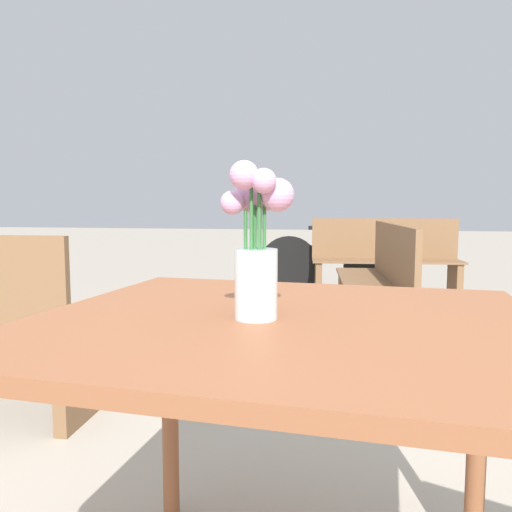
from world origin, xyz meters
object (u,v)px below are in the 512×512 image
Objects in this scene: bench_middle at (379,281)px; table_front at (284,362)px; flower_vase at (258,242)px; bench_far at (385,259)px; bicycle at (331,265)px.

table_front is at bearing -97.31° from bench_middle.
table_front is at bearing 29.77° from flower_vase.
bench_middle is (0.32, 2.50, -0.19)m from table_front.
bench_far is at bearing 83.57° from table_front.
flower_vase is at bearing -97.06° from bench_far.
bench_middle reaches higher than bicycle.
flower_vase is at bearing -98.31° from bench_middle.
flower_vase is at bearing -89.62° from bicycle.
bench_middle is 1.92m from bicycle.
bench_middle is at bearing -95.01° from bench_far.
bench_far is (0.46, 4.06, -0.20)m from table_front.
bench_far is at bearing 84.99° from bench_middle.
table_front is 3.45× the size of flower_vase.
table_front is 0.72× the size of bench_far.
flower_vase is at bearing -150.23° from table_front.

